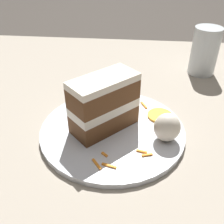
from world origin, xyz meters
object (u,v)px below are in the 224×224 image
Objects in this scene: cream_dollop at (167,127)px; drinking_glass at (204,54)px; orange_garnish at (160,116)px; plate at (112,130)px; cake_slice at (104,104)px.

cream_dollop is 0.44× the size of drinking_glass.
cream_dollop reaches higher than orange_garnish.
cream_dollop is (0.10, -0.02, 0.03)m from plate.
cake_slice is 2.37× the size of cream_dollop.
cake_slice reaches higher than plate.
cream_dollop is 0.34m from drinking_glass.
cake_slice reaches higher than orange_garnish.
cream_dollop is 1.08× the size of orange_garnish.
cake_slice is at bearing 167.13° from cream_dollop.
cake_slice is 1.04× the size of drinking_glass.
drinking_glass reaches higher than cake_slice.
cake_slice reaches higher than cream_dollop.
plate is at bearing 166.45° from cream_dollop.
drinking_glass is (0.13, 0.24, 0.04)m from orange_garnish.
drinking_glass reaches higher than plate.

